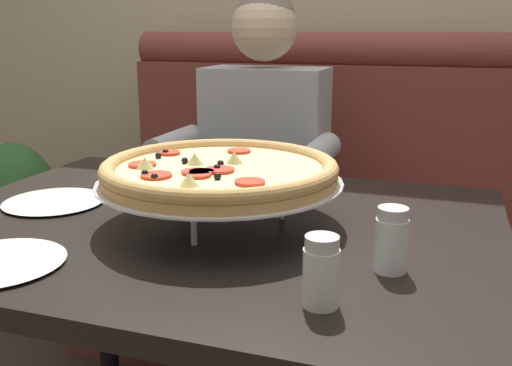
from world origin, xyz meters
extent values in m
cube|color=brown|center=(0.00, 0.79, 0.23)|extent=(1.57, 0.60, 0.46)
cube|color=brown|center=(0.00, 1.18, 0.69)|extent=(1.57, 0.18, 0.65)
cylinder|color=brown|center=(0.00, 1.18, 1.06)|extent=(1.57, 0.14, 0.14)
cube|color=black|center=(0.00, 0.00, 0.73)|extent=(1.20, 0.91, 0.04)
cylinder|color=black|center=(-0.53, 0.38, 0.36)|extent=(0.06, 0.06, 0.71)
cylinder|color=black|center=(0.53, 0.38, 0.36)|extent=(0.06, 0.06, 0.71)
cube|color=#2D3342|center=(-0.11, 0.54, 0.54)|extent=(0.34, 0.40, 0.15)
cylinder|color=#2D3342|center=(-0.21, 0.29, 0.23)|extent=(0.11, 0.11, 0.46)
cylinder|color=#2D3342|center=(-0.01, 0.29, 0.23)|extent=(0.11, 0.11, 0.46)
cube|color=#B2B7C1|center=(-0.11, 0.76, 0.74)|extent=(0.40, 0.22, 0.56)
cylinder|color=#B2B7C1|center=(-0.34, 0.54, 0.79)|extent=(0.08, 0.28, 0.08)
cylinder|color=#B2B7C1|center=(0.12, 0.54, 0.79)|extent=(0.08, 0.28, 0.08)
sphere|color=beige|center=(-0.11, 0.74, 1.15)|extent=(0.21, 0.21, 0.21)
sphere|color=gray|center=(-0.11, 0.75, 1.18)|extent=(0.19, 0.19, 0.19)
cylinder|color=silver|center=(0.03, -0.14, 0.80)|extent=(0.01, 0.01, 0.09)
cylinder|color=silver|center=(-0.08, 0.06, 0.80)|extent=(0.01, 0.01, 0.09)
cylinder|color=silver|center=(0.15, 0.06, 0.80)|extent=(0.01, 0.01, 0.09)
torus|color=silver|center=(0.03, -0.01, 0.83)|extent=(0.27, 0.27, 0.01)
cylinder|color=silver|center=(0.03, -0.01, 0.84)|extent=(0.50, 0.50, 0.00)
cylinder|color=tan|center=(0.03, -0.01, 0.85)|extent=(0.48, 0.48, 0.02)
torus|color=tan|center=(0.03, -0.01, 0.87)|extent=(0.48, 0.48, 0.03)
cylinder|color=beige|center=(0.03, -0.01, 0.87)|extent=(0.42, 0.42, 0.01)
cylinder|color=red|center=(0.02, 0.14, 0.87)|extent=(0.05, 0.05, 0.01)
cylinder|color=red|center=(0.03, -0.09, 0.87)|extent=(0.05, 0.05, 0.01)
cylinder|color=red|center=(0.01, -0.07, 0.87)|extent=(0.05, 0.05, 0.01)
cylinder|color=red|center=(0.05, -0.04, 0.87)|extent=(0.06, 0.06, 0.01)
cylinder|color=red|center=(-0.12, 0.07, 0.87)|extent=(0.05, 0.05, 0.01)
cylinder|color=red|center=(0.02, -0.07, 0.87)|extent=(0.05, 0.05, 0.01)
cylinder|color=red|center=(-0.05, -0.12, 0.87)|extent=(0.06, 0.06, 0.01)
cylinder|color=red|center=(-0.12, -0.05, 0.87)|extent=(0.06, 0.06, 0.01)
cylinder|color=red|center=(0.13, -0.11, 0.87)|extent=(0.06, 0.06, 0.01)
sphere|color=black|center=(-0.05, 0.00, 0.88)|extent=(0.01, 0.01, 0.01)
sphere|color=black|center=(-0.12, 0.06, 0.88)|extent=(0.01, 0.01, 0.01)
sphere|color=black|center=(-0.12, 0.03, 0.88)|extent=(0.01, 0.01, 0.01)
sphere|color=black|center=(0.03, 0.00, 0.88)|extent=(0.01, 0.01, 0.01)
sphere|color=black|center=(0.07, -0.10, 0.88)|extent=(0.01, 0.01, 0.01)
sphere|color=black|center=(-0.04, -0.14, 0.88)|extent=(0.01, 0.01, 0.01)
sphere|color=black|center=(0.04, -0.04, 0.88)|extent=(0.01, 0.01, 0.01)
sphere|color=black|center=(-0.07, -0.12, 0.88)|extent=(0.01, 0.01, 0.01)
cone|color=#CCC675|center=(0.04, -0.16, 0.88)|extent=(0.04, 0.04, 0.02)
cone|color=#CCC675|center=(-0.10, -0.07, 0.88)|extent=(0.04, 0.04, 0.02)
cone|color=#CCC675|center=(0.05, 0.04, 0.88)|extent=(0.04, 0.04, 0.02)
cone|color=#CCC675|center=(-0.02, 0.00, 0.88)|extent=(0.04, 0.04, 0.02)
cylinder|color=white|center=(0.39, -0.14, 0.80)|extent=(0.05, 0.05, 0.09)
cylinder|color=silver|center=(0.39, -0.14, 0.78)|extent=(0.05, 0.05, 0.05)
cylinder|color=silver|center=(0.39, -0.14, 0.85)|extent=(0.05, 0.05, 0.02)
cylinder|color=white|center=(0.31, -0.30, 0.80)|extent=(0.05, 0.05, 0.09)
cylinder|color=#A82D19|center=(0.31, -0.30, 0.77)|extent=(0.05, 0.05, 0.04)
cylinder|color=silver|center=(0.31, -0.30, 0.85)|extent=(0.05, 0.05, 0.02)
cylinder|color=white|center=(-0.38, 0.00, 0.76)|extent=(0.16, 0.16, 0.01)
cone|color=white|center=(-0.38, 0.00, 0.76)|extent=(0.23, 0.23, 0.01)
cylinder|color=brown|center=(-1.20, 0.77, 0.11)|extent=(0.24, 0.24, 0.22)
ellipsoid|color=#336B33|center=(-1.20, 0.77, 0.44)|extent=(0.36, 0.36, 0.52)
camera|label=1|loc=(0.47, -1.05, 1.14)|focal=40.37mm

